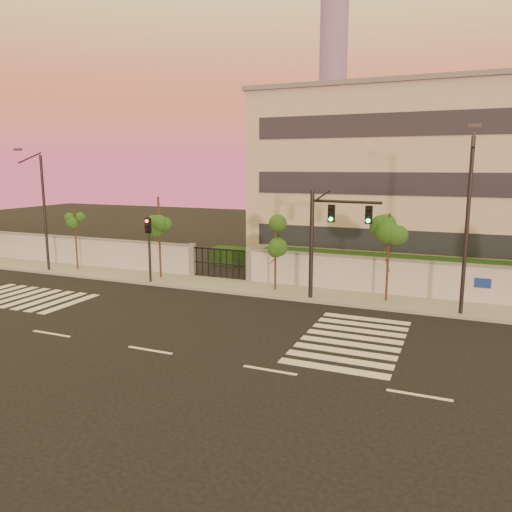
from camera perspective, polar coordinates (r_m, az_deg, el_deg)
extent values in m
plane|color=black|center=(20.14, -12.02, -10.50)|extent=(120.00, 120.00, 0.00)
cube|color=gray|center=(28.94, -0.11, -3.73)|extent=(60.00, 3.00, 0.15)
cube|color=#ABADB2|center=(39.93, -23.01, 0.69)|extent=(25.00, 0.30, 2.00)
cube|color=slate|center=(39.78, -23.12, 2.19)|extent=(25.00, 0.36, 0.12)
cube|color=slate|center=(32.22, -7.28, -0.50)|extent=(0.35, 0.35, 2.20)
cube|color=slate|center=(30.45, -0.75, -1.05)|extent=(0.35, 0.35, 2.20)
cube|color=#163610|center=(30.56, 18.70, -1.94)|extent=(20.00, 2.00, 1.80)
cube|color=#163610|center=(40.72, -19.00, 0.69)|extent=(12.00, 1.80, 1.40)
cube|color=#163610|center=(35.83, -0.48, -0.15)|extent=(6.00, 1.50, 1.20)
cube|color=beige|center=(37.44, 20.03, 8.00)|extent=(24.00, 12.00, 12.00)
cube|color=#262D38|center=(31.74, 19.07, 1.42)|extent=(22.00, 0.08, 1.40)
cube|color=#262D38|center=(31.43, 19.44, 7.73)|extent=(22.00, 0.08, 1.40)
cube|color=#262D38|center=(31.51, 19.83, 14.09)|extent=(22.00, 0.08, 1.40)
cube|color=slate|center=(37.76, 20.62, 17.28)|extent=(24.40, 12.40, 0.30)
cylinder|color=slate|center=(308.72, 8.75, 19.04)|extent=(16.00, 16.00, 110.00)
cube|color=silver|center=(30.98, -26.56, -4.01)|extent=(0.50, 4.00, 0.02)
cube|color=silver|center=(30.32, -25.45, -4.22)|extent=(0.50, 4.00, 0.02)
cube|color=silver|center=(29.66, -24.28, -4.43)|extent=(0.50, 4.00, 0.02)
cube|color=silver|center=(29.02, -23.06, -4.65)|extent=(0.50, 4.00, 0.02)
cube|color=silver|center=(28.40, -21.79, -4.88)|extent=(0.50, 4.00, 0.02)
cube|color=silver|center=(27.78, -20.46, -5.12)|extent=(0.50, 4.00, 0.02)
cube|color=silver|center=(18.25, 8.78, -12.59)|extent=(4.00, 0.50, 0.02)
cube|color=silver|center=(19.06, 9.45, -11.59)|extent=(4.00, 0.50, 0.02)
cube|color=silver|center=(19.88, 10.07, -10.68)|extent=(4.00, 0.50, 0.02)
cube|color=silver|center=(20.71, 10.63, -9.83)|extent=(4.00, 0.50, 0.02)
cube|color=silver|center=(21.54, 11.15, -9.05)|extent=(4.00, 0.50, 0.02)
cube|color=silver|center=(22.38, 11.63, -8.33)|extent=(4.00, 0.50, 0.02)
cube|color=silver|center=(23.22, 12.07, -7.66)|extent=(4.00, 0.50, 0.02)
cube|color=silver|center=(24.06, 12.48, -7.04)|extent=(4.00, 0.50, 0.02)
cube|color=silver|center=(23.23, -22.32, -8.21)|extent=(2.00, 0.15, 0.01)
cube|color=silver|center=(20.13, -12.02, -10.48)|extent=(2.00, 0.15, 0.01)
cube|color=silver|center=(17.92, 1.60, -12.92)|extent=(2.00, 0.15, 0.01)
cube|color=silver|center=(16.93, 18.15, -14.88)|extent=(2.00, 0.15, 0.01)
cylinder|color=#382314|center=(35.68, -19.89, 1.75)|extent=(0.11, 0.11, 4.34)
sphere|color=#1C3F12|center=(35.52, -20.02, 3.82)|extent=(1.00, 1.00, 1.00)
sphere|color=#1C3F12|center=(35.51, -19.38, 2.80)|extent=(0.76, 0.76, 0.76)
sphere|color=#1C3F12|center=(35.65, -20.44, 3.11)|extent=(0.73, 0.73, 0.73)
cylinder|color=#382314|center=(31.60, -10.97, 1.95)|extent=(0.13, 0.13, 5.21)
sphere|color=#1C3F12|center=(31.42, -11.07, 4.77)|extent=(1.22, 1.22, 1.22)
sphere|color=#1C3F12|center=(31.47, -10.20, 3.38)|extent=(0.93, 0.93, 0.93)
sphere|color=#1C3F12|center=(31.52, -11.71, 3.81)|extent=(0.89, 0.89, 0.89)
cylinder|color=#382314|center=(27.94, 2.23, -0.04)|extent=(0.12, 0.12, 4.15)
sphere|color=#1C3F12|center=(27.75, 2.25, 2.49)|extent=(1.13, 1.13, 1.13)
sphere|color=#1C3F12|center=(27.91, 3.08, 1.24)|extent=(0.86, 0.86, 0.86)
sphere|color=#1C3F12|center=(27.77, 1.54, 1.64)|extent=(0.82, 0.82, 0.82)
cylinder|color=#382314|center=(26.53, 14.83, -0.34)|extent=(0.12, 0.12, 4.69)
sphere|color=#1C3F12|center=(26.32, 14.97, 2.67)|extent=(1.14, 1.14, 1.14)
sphere|color=#1C3F12|center=(26.57, 15.74, 1.17)|extent=(0.87, 0.87, 0.87)
sphere|color=#1C3F12|center=(26.27, 14.20, 1.66)|extent=(0.83, 0.83, 0.83)
cylinder|color=black|center=(26.33, 6.35, 1.15)|extent=(0.23, 0.23, 5.86)
cylinder|color=black|center=(25.62, 10.33, 6.12)|extent=(3.58, 0.57, 0.15)
cube|color=black|center=(25.79, 8.62, 4.83)|extent=(0.33, 0.17, 0.85)
sphere|color=#0CF259|center=(25.71, 8.54, 4.22)|extent=(0.19, 0.19, 0.19)
cube|color=black|center=(25.40, 12.76, 4.61)|extent=(0.33, 0.17, 0.85)
sphere|color=#0CF259|center=(25.32, 12.70, 3.99)|extent=(0.19, 0.19, 0.19)
cylinder|color=black|center=(30.57, -12.08, 0.61)|extent=(0.15, 0.15, 4.13)
cube|color=black|center=(30.32, -12.24, 3.41)|extent=(0.32, 0.17, 0.83)
sphere|color=red|center=(30.20, -12.38, 3.87)|extent=(0.18, 0.18, 0.18)
cylinder|color=black|center=(36.09, -22.99, 4.39)|extent=(0.18, 0.18, 7.78)
cylinder|color=black|center=(35.35, -24.43, 10.19)|extent=(0.10, 1.86, 0.76)
cube|color=#3F3F44|center=(34.77, -25.56, 10.93)|extent=(0.49, 0.24, 0.15)
cylinder|color=black|center=(25.05, 22.95, 2.86)|extent=(0.19, 0.19, 8.38)
cylinder|color=black|center=(23.97, 23.61, 12.08)|extent=(0.10, 2.01, 0.82)
cube|color=#3F3F44|center=(23.06, 23.73, 13.48)|extent=(0.52, 0.26, 0.16)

